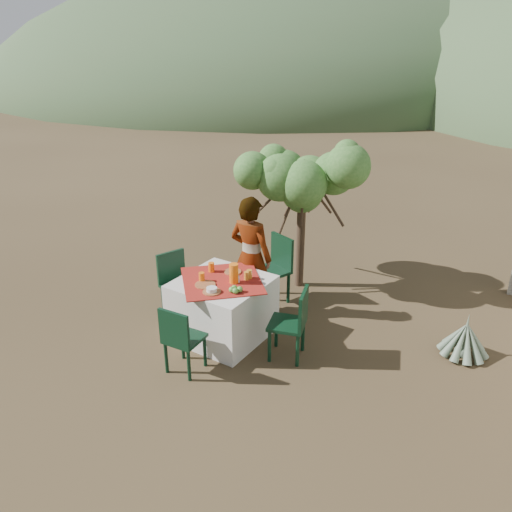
{
  "coord_description": "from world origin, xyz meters",
  "views": [
    {
      "loc": [
        2.78,
        -4.19,
        3.41
      ],
      "look_at": [
        -0.29,
        0.48,
        0.99
      ],
      "focal_mm": 35.0,
      "sensor_mm": 36.0,
      "label": 1
    }
  ],
  "objects_px": {
    "person": "(251,257)",
    "shrub_tree": "(308,186)",
    "chair_right": "(294,321)",
    "juice_pitcher": "(234,273)",
    "agave": "(465,340)",
    "chair_near": "(181,337)",
    "chair_left": "(176,281)",
    "chair_far": "(275,266)",
    "table": "(223,308)"
  },
  "relations": [
    {
      "from": "chair_far",
      "to": "shrub_tree",
      "type": "distance_m",
      "value": 1.21
    },
    {
      "from": "juice_pitcher",
      "to": "shrub_tree",
      "type": "bearing_deg",
      "value": 89.25
    },
    {
      "from": "chair_near",
      "to": "agave",
      "type": "xyz_separation_m",
      "value": [
        2.53,
        2.07,
        -0.25
      ]
    },
    {
      "from": "chair_far",
      "to": "agave",
      "type": "height_order",
      "value": "chair_far"
    },
    {
      "from": "chair_left",
      "to": "agave",
      "type": "xyz_separation_m",
      "value": [
        3.46,
        1.1,
        -0.28
      ]
    },
    {
      "from": "chair_left",
      "to": "shrub_tree",
      "type": "relative_size",
      "value": 0.45
    },
    {
      "from": "person",
      "to": "shrub_tree",
      "type": "xyz_separation_m",
      "value": [
        0.21,
        1.15,
        0.72
      ]
    },
    {
      "from": "chair_near",
      "to": "agave",
      "type": "distance_m",
      "value": 3.28
    },
    {
      "from": "table",
      "to": "person",
      "type": "height_order",
      "value": "person"
    },
    {
      "from": "chair_left",
      "to": "agave",
      "type": "distance_m",
      "value": 3.64
    },
    {
      "from": "chair_left",
      "to": "chair_right",
      "type": "height_order",
      "value": "chair_right"
    },
    {
      "from": "chair_far",
      "to": "juice_pitcher",
      "type": "bearing_deg",
      "value": -65.57
    },
    {
      "from": "person",
      "to": "chair_near",
      "type": "bearing_deg",
      "value": 92.23
    },
    {
      "from": "chair_left",
      "to": "person",
      "type": "xyz_separation_m",
      "value": [
        0.82,
        0.57,
        0.34
      ]
    },
    {
      "from": "person",
      "to": "shrub_tree",
      "type": "bearing_deg",
      "value": -102.08
    },
    {
      "from": "chair_far",
      "to": "agave",
      "type": "distance_m",
      "value": 2.58
    },
    {
      "from": "table",
      "to": "chair_right",
      "type": "bearing_deg",
      "value": 3.2
    },
    {
      "from": "person",
      "to": "shrub_tree",
      "type": "relative_size",
      "value": 0.84
    },
    {
      "from": "chair_far",
      "to": "agave",
      "type": "bearing_deg",
      "value": 20.67
    },
    {
      "from": "chair_right",
      "to": "agave",
      "type": "relative_size",
      "value": 1.42
    },
    {
      "from": "table",
      "to": "agave",
      "type": "bearing_deg",
      "value": 24.45
    },
    {
      "from": "shrub_tree",
      "to": "chair_near",
      "type": "bearing_deg",
      "value": -92.0
    },
    {
      "from": "agave",
      "to": "chair_near",
      "type": "bearing_deg",
      "value": -140.71
    },
    {
      "from": "agave",
      "to": "juice_pitcher",
      "type": "relative_size",
      "value": 2.55
    },
    {
      "from": "chair_right",
      "to": "shrub_tree",
      "type": "relative_size",
      "value": 0.45
    },
    {
      "from": "chair_far",
      "to": "chair_right",
      "type": "relative_size",
      "value": 1.09
    },
    {
      "from": "person",
      "to": "juice_pitcher",
      "type": "distance_m",
      "value": 0.66
    },
    {
      "from": "chair_near",
      "to": "person",
      "type": "relative_size",
      "value": 0.5
    },
    {
      "from": "shrub_tree",
      "to": "agave",
      "type": "bearing_deg",
      "value": -14.1
    },
    {
      "from": "chair_left",
      "to": "juice_pitcher",
      "type": "relative_size",
      "value": 3.62
    },
    {
      "from": "chair_right",
      "to": "juice_pitcher",
      "type": "height_order",
      "value": "juice_pitcher"
    },
    {
      "from": "chair_far",
      "to": "chair_left",
      "type": "xyz_separation_m",
      "value": [
        -0.9,
        -1.05,
        -0.05
      ]
    },
    {
      "from": "chair_near",
      "to": "agave",
      "type": "relative_size",
      "value": 1.34
    },
    {
      "from": "chair_far",
      "to": "chair_left",
      "type": "height_order",
      "value": "chair_far"
    },
    {
      "from": "chair_right",
      "to": "shrub_tree",
      "type": "bearing_deg",
      "value": -173.42
    },
    {
      "from": "table",
      "to": "chair_left",
      "type": "distance_m",
      "value": 0.85
    },
    {
      "from": "table",
      "to": "chair_right",
      "type": "xyz_separation_m",
      "value": [
        0.97,
        0.05,
        0.1
      ]
    },
    {
      "from": "chair_right",
      "to": "juice_pitcher",
      "type": "distance_m",
      "value": 0.9
    },
    {
      "from": "person",
      "to": "agave",
      "type": "xyz_separation_m",
      "value": [
        2.64,
        0.53,
        -0.61
      ]
    },
    {
      "from": "chair_near",
      "to": "chair_left",
      "type": "distance_m",
      "value": 1.34
    },
    {
      "from": "chair_right",
      "to": "chair_near",
      "type": "bearing_deg",
      "value": -60.71
    },
    {
      "from": "chair_left",
      "to": "agave",
      "type": "bearing_deg",
      "value": -53.58
    },
    {
      "from": "chair_far",
      "to": "chair_left",
      "type": "relative_size",
      "value": 1.1
    },
    {
      "from": "chair_near",
      "to": "shrub_tree",
      "type": "distance_m",
      "value": 2.9
    },
    {
      "from": "table",
      "to": "chair_right",
      "type": "height_order",
      "value": "chair_right"
    },
    {
      "from": "chair_right",
      "to": "juice_pitcher",
      "type": "bearing_deg",
      "value": -105.57
    },
    {
      "from": "chair_left",
      "to": "shrub_tree",
      "type": "xyz_separation_m",
      "value": [
        1.02,
        1.71,
        1.06
      ]
    },
    {
      "from": "chair_left",
      "to": "juice_pitcher",
      "type": "distance_m",
      "value": 1.08
    },
    {
      "from": "chair_near",
      "to": "chair_left",
      "type": "height_order",
      "value": "chair_left"
    },
    {
      "from": "shrub_tree",
      "to": "table",
      "type": "bearing_deg",
      "value": -95.84
    }
  ]
}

